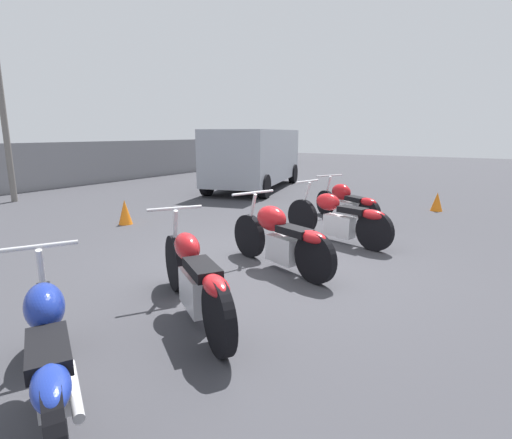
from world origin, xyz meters
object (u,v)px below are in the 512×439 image
object	(u,v)px
motorcycle_slot_4	(347,202)
traffic_cone_near	(437,202)
motorcycle_slot_1	(194,278)
motorcycle_slot_2	(280,237)
motorcycle_slot_0	(50,352)
traffic_cone_far	(125,212)
motorcycle_slot_3	(338,218)
parked_van	(255,156)

from	to	relation	value
motorcycle_slot_4	traffic_cone_near	bearing A→B (deg)	-3.04
motorcycle_slot_1	motorcycle_slot_2	world-z (taller)	motorcycle_slot_1
motorcycle_slot_1	motorcycle_slot_4	xyz separation A→B (m)	(5.31, 0.31, -0.02)
motorcycle_slot_0	traffic_cone_near	size ratio (longest dim) A/B	4.23
motorcycle_slot_2	traffic_cone_far	world-z (taller)	motorcycle_slot_2
motorcycle_slot_3	traffic_cone_near	world-z (taller)	motorcycle_slot_3
motorcycle_slot_4	traffic_cone_far	world-z (taller)	motorcycle_slot_4
motorcycle_slot_0	traffic_cone_near	world-z (taller)	motorcycle_slot_0
motorcycle_slot_4	traffic_cone_far	distance (m)	4.69
motorcycle_slot_2	motorcycle_slot_3	size ratio (longest dim) A/B	0.92
motorcycle_slot_4	parked_van	world-z (taller)	parked_van
motorcycle_slot_4	traffic_cone_near	world-z (taller)	motorcycle_slot_4
traffic_cone_near	traffic_cone_far	distance (m)	7.29
motorcycle_slot_1	traffic_cone_near	bearing A→B (deg)	24.69
motorcycle_slot_2	traffic_cone_far	bearing A→B (deg)	100.06
motorcycle_slot_3	parked_van	world-z (taller)	parked_van
motorcycle_slot_1	motorcycle_slot_4	size ratio (longest dim) A/B	1.09
motorcycle_slot_0	motorcycle_slot_2	world-z (taller)	motorcycle_slot_2
motorcycle_slot_0	motorcycle_slot_1	world-z (taller)	motorcycle_slot_1
motorcycle_slot_4	motorcycle_slot_2	bearing A→B (deg)	-144.80
motorcycle_slot_1	traffic_cone_near	size ratio (longest dim) A/B	4.26
traffic_cone_near	traffic_cone_far	size ratio (longest dim) A/B	0.89
motorcycle_slot_0	parked_van	distance (m)	11.28
traffic_cone_far	motorcycle_slot_1	bearing A→B (deg)	-121.79
traffic_cone_near	motorcycle_slot_0	bearing A→B (deg)	173.22
motorcycle_slot_2	motorcycle_slot_3	world-z (taller)	motorcycle_slot_2
traffic_cone_far	motorcycle_slot_2	bearing A→B (deg)	-100.24
motorcycle_slot_3	motorcycle_slot_4	world-z (taller)	motorcycle_slot_3
motorcycle_slot_3	traffic_cone_far	xyz separation A→B (m)	(-1.04, 4.25, -0.17)
motorcycle_slot_4	motorcycle_slot_0	bearing A→B (deg)	-146.51
traffic_cone_near	motorcycle_slot_4	bearing A→B (deg)	146.75
motorcycle_slot_0	motorcycle_slot_2	size ratio (longest dim) A/B	0.99
motorcycle_slot_4	parked_van	bearing A→B (deg)	83.62
motorcycle_slot_1	motorcycle_slot_3	world-z (taller)	motorcycle_slot_1
motorcycle_slot_1	traffic_cone_far	xyz separation A→B (m)	(2.53, 4.09, -0.18)
traffic_cone_far	motorcycle_slot_4	bearing A→B (deg)	-53.62
motorcycle_slot_0	motorcycle_slot_4	distance (m)	6.90
traffic_cone_far	motorcycle_slot_0	bearing A→B (deg)	-134.53
motorcycle_slot_1	parked_van	distance (m)	9.85
motorcycle_slot_4	traffic_cone_far	bearing A→B (deg)	156.59
motorcycle_slot_3	traffic_cone_far	bearing A→B (deg)	119.10
motorcycle_slot_4	traffic_cone_near	size ratio (longest dim) A/B	3.89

